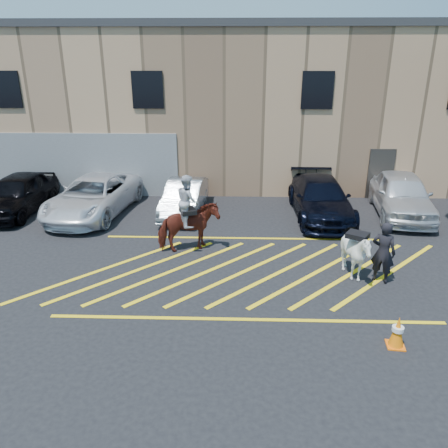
{
  "coord_description": "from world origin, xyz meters",
  "views": [
    {
      "loc": [
        -0.24,
        -11.77,
        5.95
      ],
      "look_at": [
        -0.62,
        0.2,
        1.3
      ],
      "focal_mm": 35.0,
      "sensor_mm": 36.0,
      "label": 1
    }
  ],
  "objects_px": {
    "mounted_bay": "(188,221)",
    "traffic_cone": "(397,332)",
    "saddled_white": "(355,254)",
    "car_black_suv": "(17,194)",
    "handler": "(383,252)",
    "car_silver_sedan": "(185,197)",
    "car_blue_suv": "(320,198)",
    "car_white_suv": "(401,194)",
    "car_white_pickup": "(93,196)"
  },
  "relations": [
    {
      "from": "car_black_suv",
      "to": "mounted_bay",
      "type": "xyz_separation_m",
      "value": [
        7.24,
        -3.52,
        0.24
      ]
    },
    {
      "from": "saddled_white",
      "to": "handler",
      "type": "bearing_deg",
      "value": -15.01
    },
    {
      "from": "handler",
      "to": "traffic_cone",
      "type": "bearing_deg",
      "value": 111.39
    },
    {
      "from": "car_black_suv",
      "to": "mounted_bay",
      "type": "relative_size",
      "value": 1.8
    },
    {
      "from": "car_white_suv",
      "to": "car_silver_sedan",
      "type": "bearing_deg",
      "value": -171.77
    },
    {
      "from": "car_black_suv",
      "to": "mounted_bay",
      "type": "height_order",
      "value": "mounted_bay"
    },
    {
      "from": "car_silver_sedan",
      "to": "mounted_bay",
      "type": "bearing_deg",
      "value": -77.26
    },
    {
      "from": "car_blue_suv",
      "to": "saddled_white",
      "type": "relative_size",
      "value": 2.88
    },
    {
      "from": "car_silver_sedan",
      "to": "saddled_white",
      "type": "relative_size",
      "value": 2.27
    },
    {
      "from": "car_black_suv",
      "to": "saddled_white",
      "type": "distance_m",
      "value": 13.2
    },
    {
      "from": "handler",
      "to": "traffic_cone",
      "type": "xyz_separation_m",
      "value": [
        -0.54,
        -2.96,
        -0.52
      ]
    },
    {
      "from": "car_black_suv",
      "to": "car_silver_sedan",
      "type": "xyz_separation_m",
      "value": [
        6.7,
        0.07,
        -0.12
      ]
    },
    {
      "from": "car_silver_sedan",
      "to": "car_blue_suv",
      "type": "xyz_separation_m",
      "value": [
        5.34,
        -0.17,
        0.08
      ]
    },
    {
      "from": "car_silver_sedan",
      "to": "car_black_suv",
      "type": "bearing_deg",
      "value": -175.32
    },
    {
      "from": "mounted_bay",
      "to": "saddled_white",
      "type": "height_order",
      "value": "mounted_bay"
    },
    {
      "from": "car_silver_sedan",
      "to": "car_white_suv",
      "type": "xyz_separation_m",
      "value": [
        8.55,
        0.12,
        0.17
      ]
    },
    {
      "from": "car_white_suv",
      "to": "car_black_suv",
      "type": "bearing_deg",
      "value": -171.86
    },
    {
      "from": "traffic_cone",
      "to": "car_blue_suv",
      "type": "bearing_deg",
      "value": 91.76
    },
    {
      "from": "car_blue_suv",
      "to": "car_white_suv",
      "type": "height_order",
      "value": "car_white_suv"
    },
    {
      "from": "car_silver_sedan",
      "to": "mounted_bay",
      "type": "relative_size",
      "value": 1.58
    },
    {
      "from": "car_white_pickup",
      "to": "mounted_bay",
      "type": "height_order",
      "value": "mounted_bay"
    },
    {
      "from": "car_black_suv",
      "to": "car_blue_suv",
      "type": "relative_size",
      "value": 0.9
    },
    {
      "from": "saddled_white",
      "to": "car_white_suv",
      "type": "bearing_deg",
      "value": 59.99
    },
    {
      "from": "traffic_cone",
      "to": "car_white_pickup",
      "type": "bearing_deg",
      "value": 138.13
    },
    {
      "from": "car_silver_sedan",
      "to": "mounted_bay",
      "type": "height_order",
      "value": "mounted_bay"
    },
    {
      "from": "car_blue_suv",
      "to": "car_black_suv",
      "type": "bearing_deg",
      "value": 178.49
    },
    {
      "from": "car_silver_sedan",
      "to": "handler",
      "type": "relative_size",
      "value": 2.25
    },
    {
      "from": "handler",
      "to": "mounted_bay",
      "type": "height_order",
      "value": "mounted_bay"
    },
    {
      "from": "car_silver_sedan",
      "to": "car_white_suv",
      "type": "distance_m",
      "value": 8.56
    },
    {
      "from": "car_white_suv",
      "to": "saddled_white",
      "type": "height_order",
      "value": "car_white_suv"
    },
    {
      "from": "car_white_suv",
      "to": "car_blue_suv",
      "type": "bearing_deg",
      "value": -167.41
    },
    {
      "from": "handler",
      "to": "traffic_cone",
      "type": "height_order",
      "value": "handler"
    },
    {
      "from": "car_black_suv",
      "to": "handler",
      "type": "height_order",
      "value": "handler"
    },
    {
      "from": "car_blue_suv",
      "to": "traffic_cone",
      "type": "height_order",
      "value": "car_blue_suv"
    },
    {
      "from": "car_white_pickup",
      "to": "saddled_white",
      "type": "distance_m",
      "value": 10.35
    },
    {
      "from": "mounted_bay",
      "to": "traffic_cone",
      "type": "distance_m",
      "value": 7.03
    },
    {
      "from": "car_white_pickup",
      "to": "car_silver_sedan",
      "type": "bearing_deg",
      "value": 11.29
    },
    {
      "from": "handler",
      "to": "saddled_white",
      "type": "distance_m",
      "value": 0.74
    },
    {
      "from": "car_white_pickup",
      "to": "traffic_cone",
      "type": "bearing_deg",
      "value": -33.93
    },
    {
      "from": "car_silver_sedan",
      "to": "car_blue_suv",
      "type": "distance_m",
      "value": 5.34
    },
    {
      "from": "handler",
      "to": "mounted_bay",
      "type": "distance_m",
      "value": 5.9
    },
    {
      "from": "car_blue_suv",
      "to": "car_white_suv",
      "type": "relative_size",
      "value": 1.04
    },
    {
      "from": "mounted_bay",
      "to": "car_black_suv",
      "type": "bearing_deg",
      "value": 154.08
    },
    {
      "from": "car_black_suv",
      "to": "traffic_cone",
      "type": "height_order",
      "value": "car_black_suv"
    },
    {
      "from": "car_silver_sedan",
      "to": "car_blue_suv",
      "type": "relative_size",
      "value": 0.79
    },
    {
      "from": "mounted_bay",
      "to": "saddled_white",
      "type": "bearing_deg",
      "value": -19.18
    },
    {
      "from": "car_black_suv",
      "to": "car_silver_sedan",
      "type": "bearing_deg",
      "value": 2.44
    },
    {
      "from": "car_white_pickup",
      "to": "car_silver_sedan",
      "type": "relative_size",
      "value": 1.33
    },
    {
      "from": "handler",
      "to": "mounted_bay",
      "type": "relative_size",
      "value": 0.7
    },
    {
      "from": "car_black_suv",
      "to": "car_blue_suv",
      "type": "xyz_separation_m",
      "value": [
        12.04,
        -0.1,
        -0.04
      ]
    }
  ]
}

